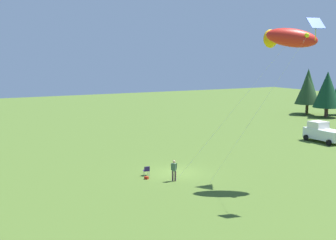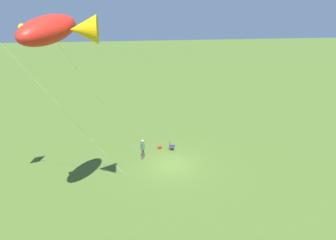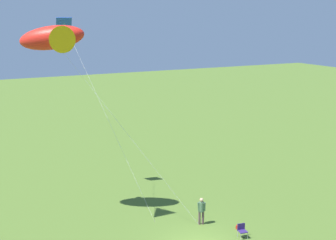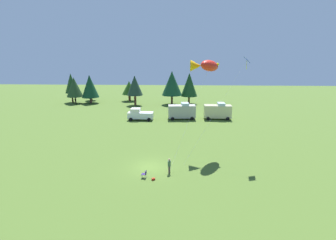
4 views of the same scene
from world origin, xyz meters
name	(u,v)px [view 1 (image 1 of 4)]	position (x,y,z in m)	size (l,w,h in m)	color
ground_plane	(177,173)	(0.00, 0.00, 0.00)	(160.00, 160.00, 0.00)	#496526
person_kite_flyer	(174,169)	(2.33, -1.54, 1.02)	(0.44, 0.51, 1.74)	#533D40
folding_chair	(147,170)	(-0.28, -2.77, 0.49)	(0.55, 0.55, 0.82)	navy
backpack_on_grass	(146,178)	(0.70, -3.25, 0.11)	(0.32, 0.22, 0.22)	#AE2814
truck_white_pickup	(323,133)	(-4.47, 22.22, 1.10)	(5.02, 2.45, 2.34)	white
kite_large_fish	(288,38)	(6.79, 6.03, 11.48)	(6.70, 9.61, 12.43)	red
kite_diamond_blue	(312,29)	(11.25, 4.06, 11.89)	(7.97, 3.87, 12.66)	blue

